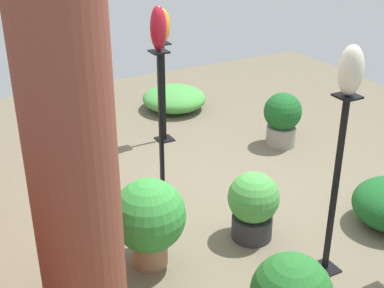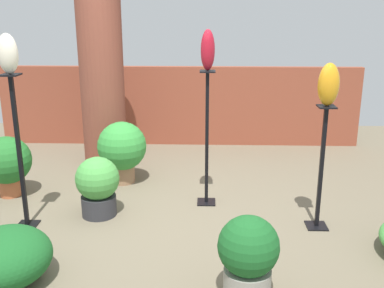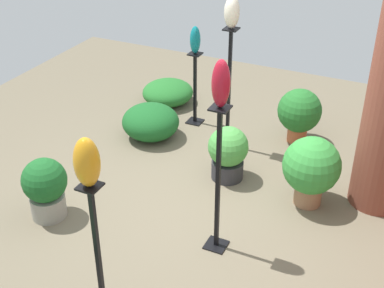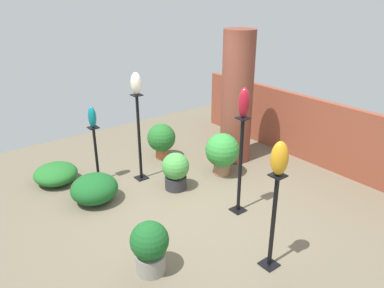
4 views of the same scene
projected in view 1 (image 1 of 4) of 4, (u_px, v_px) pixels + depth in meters
The scene contains 12 objects.
ground_plane at pixel (223, 199), 5.33m from camera, with size 8.00×8.00×0.00m, color #6B604C.
brick_pillar at pixel (73, 168), 3.34m from camera, with size 0.58×0.58×2.43m, color brown.
pedestal_ruby at pixel (161, 130), 5.20m from camera, with size 0.20×0.20×1.46m.
pedestal_ivory at pixel (334, 195), 4.04m from camera, with size 0.20×0.20×1.50m.
pedestal_amber at pixel (164, 97), 6.35m from camera, with size 0.20×0.20×1.22m.
art_vase_ruby at pixel (158, 28), 4.77m from camera, with size 0.14×0.15×0.41m, color maroon.
art_vase_ivory at pixel (351, 70), 3.62m from camera, with size 0.18×0.17×0.36m, color beige.
art_vase_amber at pixel (162, 26), 5.98m from camera, with size 0.19×0.19×0.39m, color orange.
potted_plant_front_right at pixel (149, 218), 4.23m from camera, with size 0.60×0.60×0.76m.
potted_plant_back_center at pixel (282, 118), 6.31m from camera, with size 0.45×0.45×0.66m.
potted_plant_near_pillar at pixel (253, 204), 4.61m from camera, with size 0.45×0.45×0.63m.
foliage_bed_center at pixel (174, 98), 7.45m from camera, with size 0.90×0.88×0.31m, color #479942.
Camera 1 is at (-3.89, 2.43, 2.79)m, focal length 50.00 mm.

